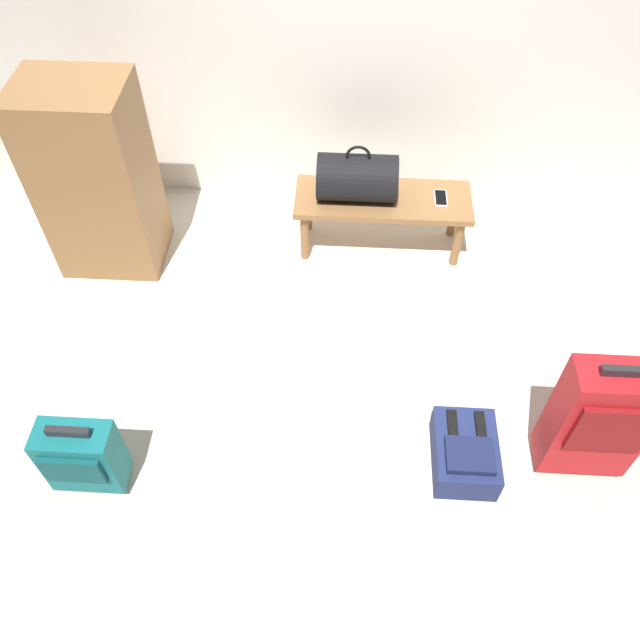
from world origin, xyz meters
TOP-DOWN VIEW (x-y plane):
  - ground_plane at (0.00, 0.00)m, footprint 6.60×6.60m
  - bench at (0.25, 1.09)m, footprint 1.00×0.36m
  - duffel_bag_black at (0.09, 1.09)m, footprint 0.44×0.26m
  - cell_phone at (0.57, 1.09)m, footprint 0.07×0.14m
  - suitcase_upright_red at (1.14, -0.32)m, footprint 0.38×0.21m
  - suitcase_small_teal at (-1.03, -0.54)m, footprint 0.32×0.18m
  - backpack_navy at (0.63, -0.35)m, footprint 0.28×0.38m
  - side_cabinet at (-1.31, 0.92)m, footprint 0.56×0.44m

SIDE VIEW (x-z plane):
  - ground_plane at x=0.00m, z-range 0.00..0.00m
  - backpack_navy at x=0.63m, z-range -0.01..0.20m
  - suitcase_small_teal at x=-1.03m, z-range 0.01..0.47m
  - bench at x=0.25m, z-range 0.13..0.49m
  - cell_phone at x=0.57m, z-range 0.37..0.38m
  - suitcase_upright_red at x=1.14m, z-range 0.01..0.75m
  - duffel_bag_black at x=0.09m, z-range 0.33..0.67m
  - side_cabinet at x=-1.31m, z-range 0.00..1.10m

